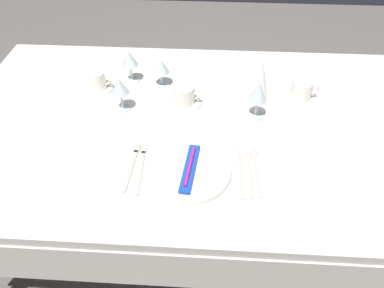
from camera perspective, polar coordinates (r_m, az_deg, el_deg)
The scene contains 20 objects.
ground_plane at distance 1.97m, azimuth -0.34°, elevation -13.29°, with size 6.00×6.00×0.00m, color slate.
dining_table at distance 1.47m, azimuth -0.45°, elevation 1.18°, with size 1.80×1.11×0.74m.
dinner_plate at distance 1.21m, azimuth -0.34°, elevation -4.25°, with size 0.27×0.27×0.02m, color white.
toothbrush_package at distance 1.20m, azimuth -0.35°, elevation -3.70°, with size 0.06×0.21×0.02m.
fork_outer at distance 1.24m, azimuth -7.83°, elevation -3.46°, with size 0.03×0.23×0.00m.
fork_inner at distance 1.25m, azimuth -9.20°, elevation -3.13°, with size 0.03×0.22×0.00m.
dinner_knife at distance 1.22m, azimuth 7.52°, elevation -4.42°, with size 0.02×0.24×0.00m.
spoon_soup at distance 1.24m, azimuth 8.90°, elevation -3.68°, with size 0.03×0.21×0.01m.
spoon_dessert at distance 1.25m, azimuth 9.79°, elevation -3.29°, with size 0.03×0.22×0.01m.
saucer_left at distance 1.49m, azimuth -1.30°, elevation 6.34°, with size 0.14×0.14×0.01m, color white.
coffee_cup_left at distance 1.47m, azimuth -1.26°, elevation 7.64°, with size 0.11×0.09×0.07m.
saucer_right at distance 1.63m, azimuth -14.21°, elevation 8.28°, with size 0.13×0.13×0.01m, color white.
coffee_cup_right at distance 1.60m, azimuth -14.39°, elevation 9.51°, with size 0.10×0.07×0.07m.
saucer_far at distance 1.58m, azimuth 16.21°, elevation 6.77°, with size 0.14×0.14×0.01m, color white.
coffee_cup_far at distance 1.56m, azimuth 16.58°, elevation 8.03°, with size 0.11×0.09×0.07m.
wine_glass_centre at distance 1.44m, azimuth -11.05°, elevation 8.47°, with size 0.07×0.07×0.14m.
wine_glass_left at distance 1.57m, azimuth -4.84°, elevation 11.68°, with size 0.07×0.07×0.12m.
wine_glass_right at distance 1.39m, azimuth 10.16°, elevation 7.69°, with size 0.07×0.07×0.15m.
wine_glass_far at distance 1.61m, azimuth -9.57°, elevation 12.57°, with size 0.07×0.07×0.14m.
napkin_folded at distance 1.52m, azimuth 10.55°, elevation 9.60°, with size 0.07×0.07×0.16m, color white.
Camera 1 is at (0.08, -1.09, 1.63)m, focal length 34.70 mm.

